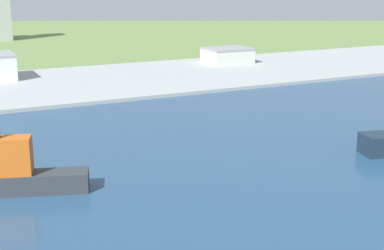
% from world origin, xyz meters
% --- Properties ---
extents(ground_plane, '(2400.00, 2400.00, 0.00)m').
position_xyz_m(ground_plane, '(0.00, 300.00, 0.00)').
color(ground_plane, '#637E45').
extents(water_bay, '(840.00, 360.00, 0.15)m').
position_xyz_m(water_bay, '(0.00, 240.00, 0.07)').
color(water_bay, navy).
rests_on(water_bay, ground).
extents(industrial_pier, '(840.00, 140.00, 2.50)m').
position_xyz_m(industrial_pier, '(0.00, 490.00, 1.25)').
color(industrial_pier, '#999F9D').
rests_on(industrial_pier, ground).
extents(container_barge, '(50.74, 25.05, 27.16)m').
position_xyz_m(container_barge, '(-33.01, 291.56, 7.77)').
color(container_barge, '#2D3338').
rests_on(container_barge, water_bay).
extents(warehouse_annex, '(39.58, 32.36, 13.09)m').
position_xyz_m(warehouse_annex, '(187.25, 523.47, 9.06)').
color(warehouse_annex, silver).
rests_on(warehouse_annex, industrial_pier).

